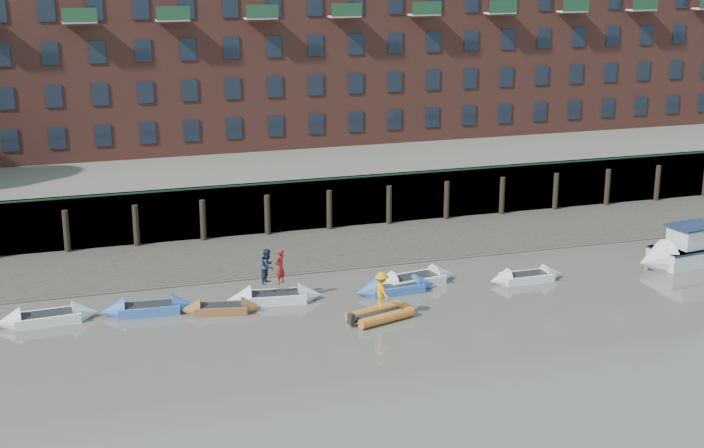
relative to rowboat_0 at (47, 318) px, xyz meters
name	(u,v)px	position (x,y,z in m)	size (l,w,h in m)	color
ground	(427,371)	(15.32, -10.63, -0.25)	(220.00, 220.00, 0.00)	#5C564E
foreshore	(315,250)	(15.32, 7.37, -0.25)	(110.00, 8.00, 0.50)	#3D382F
mud_band	(331,267)	(15.32, 3.97, -0.25)	(110.00, 1.60, 0.10)	#4C4336
river_wall	(296,206)	(15.32, 11.75, 1.35)	(110.00, 1.23, 3.30)	#2D2A26
bank_terrace	(251,162)	(15.32, 25.37, 1.35)	(110.00, 28.00, 3.20)	#5E594D
apartment_terrace	(244,10)	(15.32, 26.36, 12.58)	(80.60, 15.56, 20.98)	brown
rowboat_0	(47,318)	(0.00, 0.00, 0.00)	(4.86, 1.69, 1.39)	silver
rowboat_1	(149,309)	(4.79, -0.16, -0.01)	(4.68, 1.65, 1.33)	#3460A9
rowboat_2	(221,309)	(8.19, -1.17, -0.04)	(4.14, 1.92, 1.16)	brown
rowboat_3	(275,297)	(11.05, -0.50, 0.00)	(4.96, 1.99, 1.40)	silver
rowboat_4	(396,288)	(17.39, -0.98, -0.02)	(4.47, 1.51, 1.28)	#3460A9
rowboat_5	(414,280)	(18.69, -0.21, 0.01)	(5.18, 2.27, 1.45)	silver
rowboat_6	(526,277)	(24.70, -1.47, -0.02)	(4.30, 1.26, 1.25)	silver
rib_tender	(382,314)	(15.49, -4.34, 0.01)	(3.44, 2.42, 0.58)	#C86C21
motor_launch	(682,252)	(34.40, -1.49, 0.48)	(7.18, 3.27, 2.85)	silver
person_rower_a	(280,266)	(11.36, -0.48, 1.62)	(0.67, 0.44, 1.84)	maroon
person_rower_b	(268,266)	(10.79, -0.20, 1.60)	(0.88, 0.68, 1.80)	#19233F
person_rib_crew	(382,291)	(15.43, -4.39, 1.22)	(1.20, 0.69, 1.85)	orange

